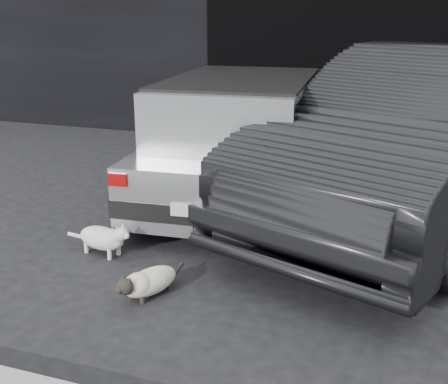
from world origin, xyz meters
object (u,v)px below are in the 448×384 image
(second_car, at_px, (424,134))
(silver_hatchback, at_px, (243,132))
(cat_white, at_px, (104,238))
(cat_siamese, at_px, (146,282))

(second_car, bearing_deg, silver_hatchback, -159.29)
(cat_white, bearing_deg, cat_siamese, 63.38)
(silver_hatchback, xyz_separation_m, cat_white, (-0.66, -1.95, -0.59))
(silver_hatchback, xyz_separation_m, second_car, (1.91, 0.05, 0.11))
(second_car, bearing_deg, cat_white, -122.91)
(second_car, distance_m, cat_white, 3.33)
(second_car, xyz_separation_m, cat_siamese, (-1.89, -2.55, -0.74))
(cat_white, bearing_deg, second_car, 140.39)
(silver_hatchback, distance_m, second_car, 1.91)
(silver_hatchback, distance_m, cat_siamese, 2.59)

